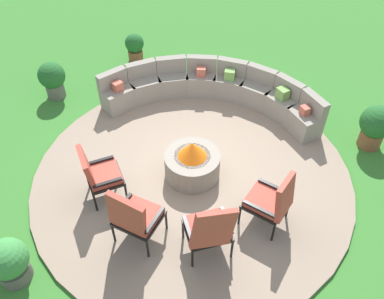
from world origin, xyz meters
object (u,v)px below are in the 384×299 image
(curved_stone_bench, at_px, (213,91))
(potted_plant_4, at_px, (135,46))
(lounge_chair_front_left, at_px, (98,173))
(fire_pit, at_px, (192,162))
(lounge_chair_front_right, at_px, (134,216))
(lounge_chair_back_left, at_px, (210,229))
(potted_plant_2, at_px, (9,261))
(potted_plant_0, at_px, (376,125))
(lounge_chair_back_right, at_px, (272,200))
(potted_plant_1, at_px, (52,78))

(curved_stone_bench, relative_size, potted_plant_4, 6.37)
(curved_stone_bench, height_order, lounge_chair_front_left, lounge_chair_front_left)
(fire_pit, relative_size, lounge_chair_front_right, 0.81)
(lounge_chair_back_left, height_order, potted_plant_2, lounge_chair_back_left)
(potted_plant_0, bearing_deg, potted_plant_4, 146.23)
(lounge_chair_front_left, distance_m, potted_plant_0, 4.91)
(potted_plant_2, bearing_deg, lounge_chair_back_right, 12.31)
(potted_plant_1, bearing_deg, potted_plant_2, -85.26)
(potted_plant_1, relative_size, potted_plant_2, 1.07)
(curved_stone_bench, height_order, potted_plant_4, curved_stone_bench)
(lounge_chair_front_right, bearing_deg, potted_plant_1, 146.37)
(lounge_chair_front_left, xyz_separation_m, potted_plant_0, (4.77, 1.15, -0.11))
(potted_plant_2, bearing_deg, potted_plant_1, 94.74)
(potted_plant_1, xyz_separation_m, potted_plant_2, (0.35, -4.19, -0.05))
(curved_stone_bench, distance_m, lounge_chair_back_left, 3.49)
(lounge_chair_front_right, xyz_separation_m, lounge_chair_back_left, (1.04, -0.23, -0.01))
(fire_pit, height_order, curved_stone_bench, curved_stone_bench)
(potted_plant_2, xyz_separation_m, potted_plant_4, (1.24, 5.59, -0.03))
(fire_pit, xyz_separation_m, lounge_chair_back_left, (0.20, -1.52, 0.28))
(lounge_chair_front_right, height_order, potted_plant_1, lounge_chair_front_right)
(lounge_chair_back_left, height_order, potted_plant_1, lounge_chair_back_left)
(potted_plant_2, bearing_deg, lounge_chair_front_left, 53.51)
(fire_pit, distance_m, lounge_chair_front_right, 1.57)
(potted_plant_1, height_order, potted_plant_4, potted_plant_1)
(lounge_chair_front_left, relative_size, lounge_chair_back_right, 0.97)
(lounge_chair_back_left, bearing_deg, potted_plant_0, 21.43)
(lounge_chair_back_right, height_order, potted_plant_1, lounge_chair_back_right)
(fire_pit, relative_size, curved_stone_bench, 0.22)
(potted_plant_2, distance_m, potted_plant_4, 5.72)
(lounge_chair_back_left, relative_size, potted_plant_1, 1.41)
(curved_stone_bench, distance_m, lounge_chair_front_right, 3.50)
(curved_stone_bench, distance_m, potted_plant_4, 2.50)
(lounge_chair_back_left, distance_m, potted_plant_4, 5.49)
(lounge_chair_back_left, relative_size, lounge_chair_back_right, 1.08)
(lounge_chair_front_left, height_order, lounge_chair_back_left, lounge_chair_back_left)
(curved_stone_bench, bearing_deg, potted_plant_0, -23.42)
(lounge_chair_back_right, bearing_deg, lounge_chair_front_right, 132.20)
(potted_plant_0, bearing_deg, potted_plant_2, -156.38)
(potted_plant_1, bearing_deg, lounge_chair_front_left, -63.97)
(lounge_chair_back_left, xyz_separation_m, lounge_chair_back_right, (0.94, 0.49, -0.03))
(lounge_chair_front_left, bearing_deg, lounge_chair_back_left, 35.14)
(potted_plant_0, xyz_separation_m, potted_plant_2, (-5.80, -2.54, -0.09))
(fire_pit, distance_m, lounge_chair_front_left, 1.55)
(lounge_chair_front_right, xyz_separation_m, potted_plant_2, (-1.65, -0.53, -0.24))
(potted_plant_4, bearing_deg, lounge_chair_back_left, -74.63)
(lounge_chair_back_right, height_order, potted_plant_0, lounge_chair_back_right)
(curved_stone_bench, xyz_separation_m, potted_plant_0, (2.85, -1.23, 0.11))
(potted_plant_0, height_order, potted_plant_2, potted_plant_0)
(curved_stone_bench, distance_m, lounge_chair_front_left, 3.07)
(fire_pit, relative_size, potted_plant_4, 1.39)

